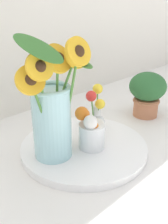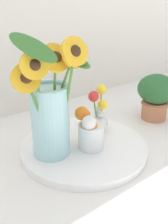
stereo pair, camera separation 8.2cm
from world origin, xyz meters
The scene contains 6 objects.
ground_plane centered at (0.00, 0.00, 0.00)m, with size 6.00×6.00×0.00m, color silver.
serving_tray centered at (-0.02, 0.09, 0.01)m, with size 0.41×0.41×0.02m.
mason_jar_sunflowers centered at (-0.12, 0.10, 0.17)m, with size 0.26×0.17×0.38m.
vase_small_center centered at (-0.01, 0.06, 0.08)m, with size 0.08×0.09×0.13m.
vase_bulb_right centered at (0.08, 0.12, 0.10)m, with size 0.09×0.07×0.17m.
potted_plant centered at (0.36, 0.10, 0.11)m, with size 0.15×0.15×0.19m.
Camera 1 is at (-0.53, -0.45, 0.48)m, focal length 42.00 mm.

